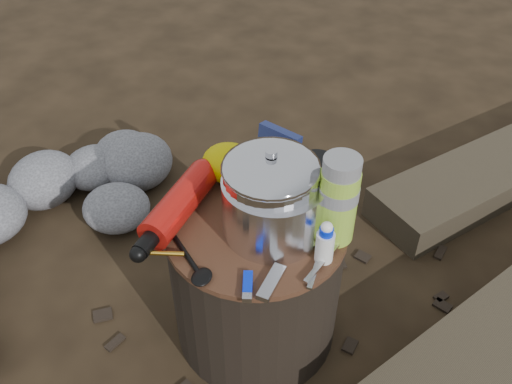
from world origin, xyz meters
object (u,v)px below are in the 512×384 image
(stump, at_px, (256,280))
(travel_mug, at_px, (316,180))
(fuel_bottle, at_px, (179,204))
(thermos, at_px, (338,200))
(camping_pot, at_px, (271,193))

(stump, distance_m, travel_mug, 0.30)
(stump, height_order, fuel_bottle, fuel_bottle)
(stump, relative_size, thermos, 1.98)
(stump, distance_m, thermos, 0.34)
(stump, relative_size, fuel_bottle, 1.34)
(travel_mug, bearing_deg, stump, -126.22)
(thermos, distance_m, travel_mug, 0.14)
(fuel_bottle, relative_size, travel_mug, 2.71)
(thermos, relative_size, travel_mug, 1.84)
(camping_pot, relative_size, thermos, 0.97)
(camping_pot, height_order, travel_mug, camping_pot)
(stump, height_order, thermos, thermos)
(fuel_bottle, bearing_deg, travel_mug, 34.91)
(camping_pot, bearing_deg, travel_mug, 62.88)
(camping_pot, xyz_separation_m, travel_mug, (0.07, 0.13, -0.04))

